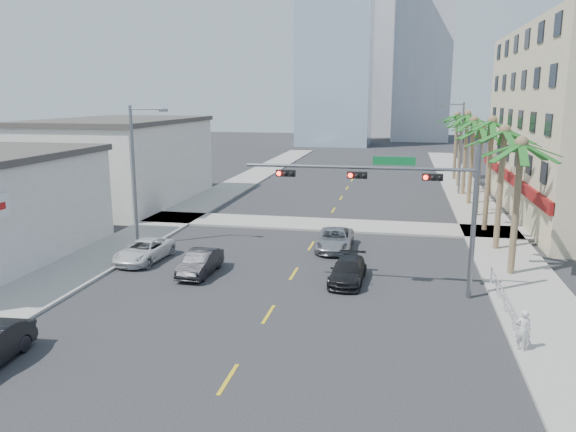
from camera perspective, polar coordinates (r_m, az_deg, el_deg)
The scene contains 24 objects.
ground at distance 21.92m, azimuth -4.49°, elevation -13.78°, with size 260.00×260.00×0.00m, color #262628.
sidewalk_right at distance 40.59m, azimuth 20.29°, elevation -2.20°, with size 4.00×120.00×0.15m, color gray.
sidewalk_left at distance 43.74m, azimuth -12.48°, elevation -0.73°, with size 4.00×120.00×0.15m, color gray.
sidewalk_cross at distance 42.38m, azimuth 3.66°, elevation -0.88°, with size 80.00×4.00×0.15m, color gray.
building_left_far at distance 53.53m, azimuth -16.58°, elevation 5.18°, with size 11.00×18.00×7.20m, color beige.
tower_far_left at distance 115.65m, azimuth 4.92°, elevation 19.18°, with size 14.00×14.00×48.00m, color #99B2C6.
tower_far_center at distance 144.65m, azimuth 8.38°, elevation 16.46°, with size 16.00×16.00×42.00m, color #ADADB2.
traffic_signal_mast at distance 27.26m, azimuth 11.83°, elevation 2.35°, with size 11.12×0.54×7.20m.
palm_tree_0 at distance 31.62m, azimuth 22.63°, elevation 6.68°, with size 4.80×4.80×7.80m.
palm_tree_1 at distance 36.71m, azimuth 21.15°, elevation 7.96°, with size 4.80×4.80×8.16m.
palm_tree_2 at distance 41.82m, azimuth 20.03°, elevation 8.92°, with size 4.80×4.80×8.52m.
palm_tree_3 at distance 47.00m, azimuth 19.06°, elevation 8.40°, with size 4.80×4.80×7.80m.
palm_tree_4 at distance 52.14m, azimuth 18.36°, elevation 9.13°, with size 4.80×4.80×8.16m.
palm_tree_5 at distance 57.29m, azimuth 17.79°, elevation 9.72°, with size 4.80×4.80×8.52m.
palm_tree_6 at distance 62.48m, azimuth 17.25°, elevation 9.26°, with size 4.80×4.80×7.80m.
palm_tree_7 at distance 67.65m, azimuth 16.84°, elevation 9.75°, with size 4.80×4.80×8.16m.
streetlight_left at distance 37.13m, azimuth -15.14°, elevation 4.70°, with size 2.55×0.25×9.00m.
streetlight_right at distance 57.38m, azimuth 17.01°, elevation 7.05°, with size 2.55×0.25×9.00m.
guardrail at distance 26.89m, azimuth 21.18°, elevation -8.04°, with size 0.08×8.08×1.00m.
car_parked_far at distance 34.17m, azimuth -14.41°, elevation -3.44°, with size 2.10×4.56×1.27m, color silver.
car_lane_left at distance 31.08m, azimuth -8.90°, elevation -4.70°, with size 1.39×4.00×1.32m, color black.
car_lane_center at distance 35.70m, azimuth 4.77°, elevation -2.39°, with size 2.19×4.75×1.32m, color #A4A4A8.
car_lane_right at distance 29.61m, azimuth 6.10°, elevation -5.57°, with size 1.70×4.19×1.22m, color black.
pedestrian at distance 23.27m, azimuth 22.78°, elevation -10.62°, with size 0.58×0.38×1.58m, color silver.
Camera 1 is at (5.54, -18.94, 9.53)m, focal length 35.00 mm.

